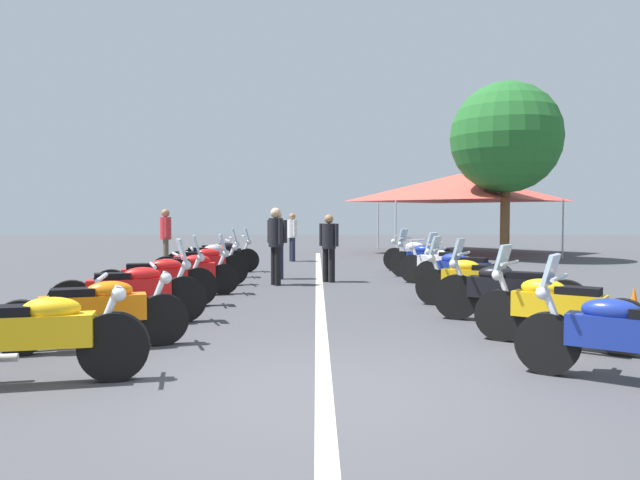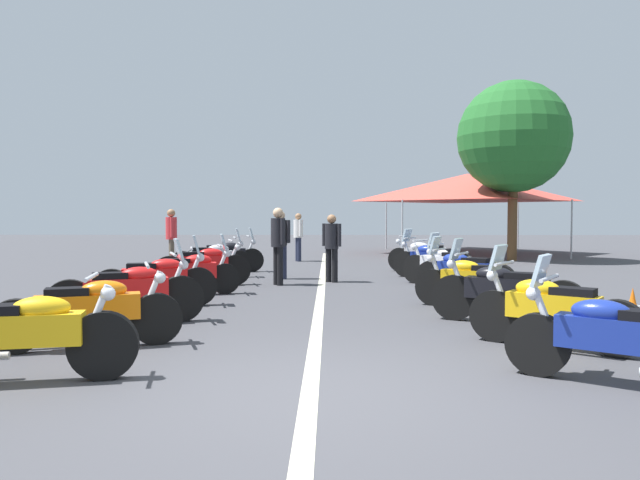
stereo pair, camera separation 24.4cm
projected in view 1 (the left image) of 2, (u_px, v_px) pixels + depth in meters
name	position (u px, v px, depth m)	size (l,w,h in m)	color
ground_plane	(324.00, 396.00, 5.19)	(80.00, 80.00, 0.00)	#424247
lane_centre_stripe	(320.00, 295.00, 11.58)	(24.71, 0.16, 0.01)	beige
motorcycle_left_row_0	(33.00, 336.00, 5.48)	(0.73, 2.09, 1.01)	black
motorcycle_left_row_1	(96.00, 311.00, 6.93)	(0.96, 2.09, 0.99)	black
motorcycle_left_row_2	(131.00, 292.00, 8.45)	(0.99, 2.10, 1.23)	black
motorcycle_left_row_3	(157.00, 280.00, 10.09)	(0.78, 2.06, 1.22)	black
motorcycle_left_row_4	(189.00, 272.00, 11.57)	(0.80, 1.96, 1.19)	black
motorcycle_left_row_5	(201.00, 265.00, 13.04)	(0.87, 2.06, 1.02)	black
motorcycle_left_row_6	(208.00, 259.00, 14.70)	(0.75, 2.03, 1.23)	black
motorcycle_left_row_7	(220.00, 255.00, 16.11)	(0.78, 2.14, 1.21)	black
motorcycle_right_row_0	(628.00, 336.00, 5.49)	(1.29, 1.82, 1.20)	black
motorcycle_right_row_1	(556.00, 308.00, 7.06)	(1.30, 1.71, 1.21)	black
motorcycle_right_row_2	(507.00, 291.00, 8.60)	(1.18, 2.00, 1.23)	black
motorcycle_right_row_3	(473.00, 281.00, 10.03)	(1.15, 1.87, 1.21)	black
motorcycle_right_row_4	(461.00, 271.00, 11.60)	(1.24, 1.74, 1.22)	black
motorcycle_right_row_5	(441.00, 265.00, 13.20)	(1.46, 1.74, 1.01)	black
motorcycle_right_row_6	(428.00, 259.00, 14.64)	(1.32, 1.85, 1.22)	black
motorcycle_right_row_7	(420.00, 255.00, 16.18)	(1.16, 1.95, 1.01)	black
traffic_cone_0	(634.00, 310.00, 8.00)	(0.36, 0.36, 0.61)	orange
bystander_0	(329.00, 243.00, 13.82)	(0.35, 0.44, 1.58)	black
bystander_1	(276.00, 240.00, 13.21)	(0.47, 0.32, 1.73)	black
bystander_2	(292.00, 233.00, 19.90)	(0.50, 0.32, 1.61)	#1E2338
bystander_3	(277.00, 239.00, 14.45)	(0.32, 0.49, 1.67)	#1E2338
bystander_4	(166.00, 234.00, 17.08)	(0.50, 0.32, 1.73)	brown
roadside_tree_0	(506.00, 138.00, 20.15)	(3.75, 3.75, 6.06)	brown
event_tent	(460.00, 188.00, 23.91)	(6.59, 6.59, 3.20)	#E54C3F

